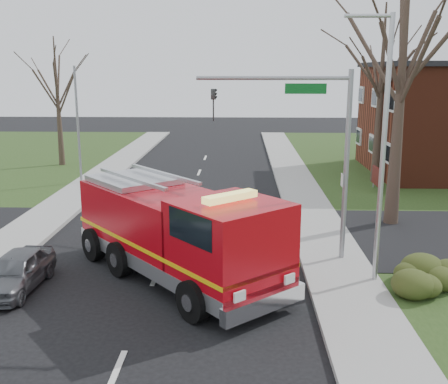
{
  "coord_description": "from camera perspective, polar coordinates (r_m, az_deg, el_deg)",
  "views": [
    {
      "loc": [
        2.85,
        -16.58,
        6.78
      ],
      "look_at": [
        2.16,
        3.8,
        2.0
      ],
      "focal_mm": 42.0,
      "sensor_mm": 36.0,
      "label": 1
    }
  ],
  "objects": [
    {
      "name": "bare_tree_left",
      "position": [
        38.79,
        -17.73,
        10.79
      ],
      "size": [
        4.5,
        4.5,
        9.0
      ],
      "color": "#35281F",
      "rests_on": "ground"
    },
    {
      "name": "sidewalk_right",
      "position": [
        18.2,
        12.56,
        -8.76
      ],
      "size": [
        2.4,
        80.0,
        0.15
      ],
      "primitive_type": "cube",
      "color": "#989893",
      "rests_on": "ground"
    },
    {
      "name": "traffic_signal_mast",
      "position": [
        18.35,
        9.38,
        6.53
      ],
      "size": [
        5.29,
        0.18,
        6.8
      ],
      "color": "gray",
      "rests_on": "ground"
    },
    {
      "name": "ground",
      "position": [
        18.14,
        -7.33,
        -8.87
      ],
      "size": [
        120.0,
        120.0,
        0.0
      ],
      "primitive_type": "plane",
      "color": "black",
      "rests_on": "ground"
    },
    {
      "name": "bare_tree_near",
      "position": [
        23.55,
        18.93,
        14.05
      ],
      "size": [
        6.0,
        6.0,
        12.0
      ],
      "color": "#35281F",
      "rests_on": "ground"
    },
    {
      "name": "hedge_corner",
      "position": [
        17.86,
        22.18,
        -8.14
      ],
      "size": [
        2.8,
        2.0,
        0.9
      ],
      "primitive_type": "ellipsoid",
      "color": "#303E16",
      "rests_on": "lawn_right"
    },
    {
      "name": "parked_car_maroon",
      "position": [
        17.85,
        -21.69,
        -8.01
      ],
      "size": [
        1.59,
        3.64,
        1.22
      ],
      "primitive_type": "imported",
      "rotation": [
        0.0,
        0.0,
        -0.04
      ],
      "color": "#525459",
      "rests_on": "ground"
    },
    {
      "name": "health_center_sign",
      "position": [
        30.64,
        16.36,
        1.55
      ],
      "size": [
        0.12,
        2.0,
        1.4
      ],
      "color": "#561714",
      "rests_on": "ground"
    },
    {
      "name": "streetlight_pole",
      "position": [
        16.79,
        16.79,
        5.0
      ],
      "size": [
        1.48,
        0.16,
        8.4
      ],
      "color": "#B7BABF",
      "rests_on": "ground"
    },
    {
      "name": "utility_pole_far",
      "position": [
        32.23,
        -15.61,
        6.87
      ],
      "size": [
        0.14,
        0.14,
        7.0
      ],
      "primitive_type": "cylinder",
      "color": "gray",
      "rests_on": "ground"
    },
    {
      "name": "bare_tree_far",
      "position": [
        32.62,
        16.79,
        12.13
      ],
      "size": [
        5.25,
        5.25,
        10.5
      ],
      "color": "#35281F",
      "rests_on": "ground"
    },
    {
      "name": "fire_engine",
      "position": [
        17.19,
        -5.01,
        -4.61
      ],
      "size": [
        7.69,
        8.24,
        3.4
      ],
      "rotation": [
        0.0,
        0.0,
        0.72
      ],
      "color": "#AA0711",
      "rests_on": "ground"
    }
  ]
}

